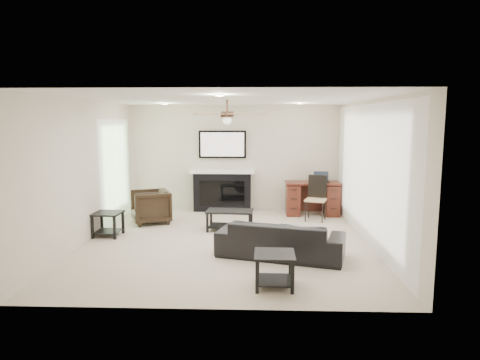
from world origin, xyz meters
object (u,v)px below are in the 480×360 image
(sofa, at_px, (280,239))
(coffee_table, at_px, (230,220))
(armchair, at_px, (151,207))
(fireplace_unit, at_px, (222,171))
(desk, at_px, (312,199))

(sofa, relative_size, coffee_table, 2.20)
(armchair, xyz_separation_m, fireplace_unit, (1.42, 1.24, 0.61))
(fireplace_unit, bearing_deg, coffee_table, -80.95)
(armchair, xyz_separation_m, desk, (3.49, 0.88, 0.03))
(desk, bearing_deg, sofa, -106.42)
(coffee_table, xyz_separation_m, fireplace_unit, (-0.28, 1.79, 0.75))
(sofa, relative_size, armchair, 2.59)
(coffee_table, distance_m, desk, 2.30)
(armchair, distance_m, coffee_table, 1.79)
(armchair, distance_m, desk, 3.60)
(armchair, bearing_deg, sofa, 27.44)
(coffee_table, xyz_separation_m, desk, (1.79, 1.43, 0.18))
(sofa, height_order, coffee_table, sofa)
(sofa, relative_size, fireplace_unit, 1.03)
(sofa, height_order, armchair, armchair)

